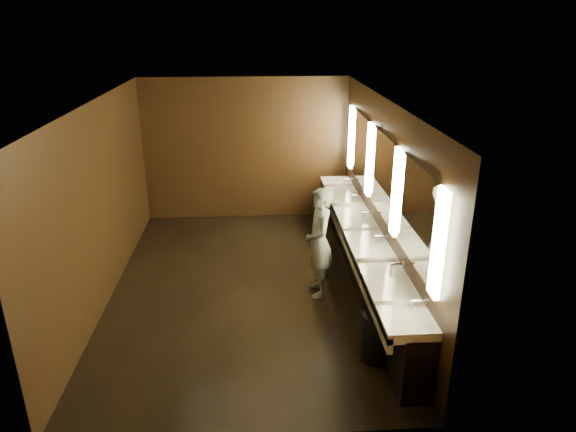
{
  "coord_description": "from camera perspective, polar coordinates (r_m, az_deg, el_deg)",
  "views": [
    {
      "loc": [
        0.17,
        -6.92,
        3.86
      ],
      "look_at": [
        0.63,
        0.0,
        1.15
      ],
      "focal_mm": 32.0,
      "sensor_mm": 36.0,
      "label": 1
    }
  ],
  "objects": [
    {
      "name": "ceiling",
      "position": [
        7.0,
        -5.3,
        12.55
      ],
      "size": [
        4.0,
        6.0,
        0.02
      ],
      "primitive_type": "cube",
      "color": "#2D2D2B",
      "rests_on": "wall_back"
    },
    {
      "name": "floor",
      "position": [
        7.93,
        -4.61,
        -7.87
      ],
      "size": [
        6.0,
        6.0,
        0.0
      ],
      "primitive_type": "plane",
      "color": "black",
      "rests_on": "ground"
    },
    {
      "name": "mirror_band",
      "position": [
        7.46,
        10.42,
        4.56
      ],
      "size": [
        0.06,
        5.03,
        1.15
      ],
      "color": "#FFF5B2",
      "rests_on": "wall_right"
    },
    {
      "name": "person",
      "position": [
        7.41,
        3.5,
        -2.92
      ],
      "size": [
        0.42,
        0.62,
        1.64
      ],
      "primitive_type": "imported",
      "rotation": [
        0.0,
        0.0,
        -1.52
      ],
      "color": "#88B0CB",
      "rests_on": "floor"
    },
    {
      "name": "wall_left",
      "position": [
        7.66,
        -20.06,
        1.27
      ],
      "size": [
        0.02,
        6.0,
        2.8
      ],
      "primitive_type": "cube",
      "color": "black",
      "rests_on": "floor"
    },
    {
      "name": "sink_counter",
      "position": [
        7.86,
        8.49,
        -4.23
      ],
      "size": [
        0.55,
        5.4,
        1.01
      ],
      "color": "black",
      "rests_on": "floor"
    },
    {
      "name": "wall_right",
      "position": [
        7.57,
        10.39,
        2.02
      ],
      "size": [
        0.02,
        6.0,
        2.8
      ],
      "primitive_type": "cube",
      "color": "black",
      "rests_on": "floor"
    },
    {
      "name": "trash_bin",
      "position": [
        6.37,
        9.87,
        -13.02
      ],
      "size": [
        0.48,
        0.48,
        0.6
      ],
      "primitive_type": "cylinder",
      "rotation": [
        0.0,
        0.0,
        -0.3
      ],
      "color": "black",
      "rests_on": "floor"
    },
    {
      "name": "wall_front",
      "position": [
        4.63,
        -5.43,
        -10.86
      ],
      "size": [
        4.0,
        0.02,
        2.8
      ],
      "primitive_type": "cube",
      "color": "black",
      "rests_on": "floor"
    },
    {
      "name": "wall_back",
      "position": [
        10.22,
        -4.71,
        7.36
      ],
      "size": [
        4.0,
        0.02,
        2.8
      ],
      "primitive_type": "cube",
      "color": "black",
      "rests_on": "floor"
    }
  ]
}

